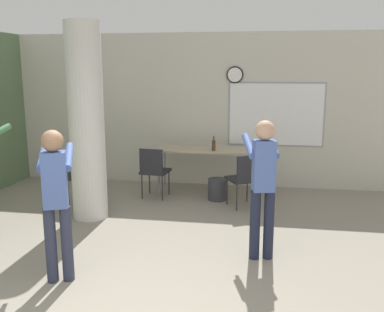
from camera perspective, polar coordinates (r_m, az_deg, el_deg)
name	(u,v)px	position (r m, az deg, el deg)	size (l,w,h in m)	color
wall_back	(199,110)	(8.00, 0.88, 6.13)	(8.00, 0.15, 2.80)	beige
support_pillar	(86,123)	(6.26, -13.90, 4.29)	(0.50, 0.50, 2.80)	silver
folding_table	(208,152)	(7.53, 2.13, 0.53)	(1.79, 0.60, 0.77)	tan
bottle_on_table	(214,145)	(7.35, 2.91, 1.47)	(0.06, 0.06, 0.25)	#4C3319
waste_bin	(217,189)	(7.17, 3.38, -4.46)	(0.31, 0.31, 0.36)	#38383D
chair_near_pillar	(81,174)	(7.02, -14.64, -2.39)	(0.55, 0.55, 0.87)	#232328
chair_table_right	(245,176)	(6.72, 7.03, -2.71)	(0.60, 0.60, 0.87)	#232328
chair_table_left	(154,169)	(7.20, -5.10, -1.71)	(0.48, 0.48, 0.87)	#232328
person_playing_front	(56,194)	(4.50, -17.69, -4.81)	(0.49, 0.63, 1.58)	#2D3347
person_playing_side	(263,179)	(4.87, 9.43, -2.99)	(0.45, 0.63, 1.61)	#1E2338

